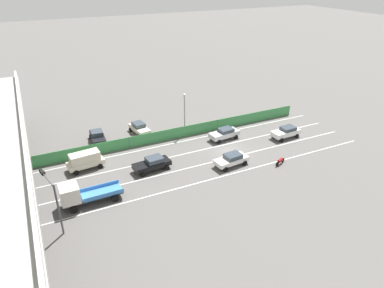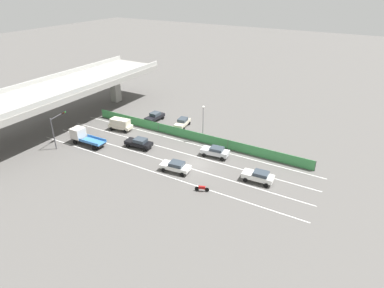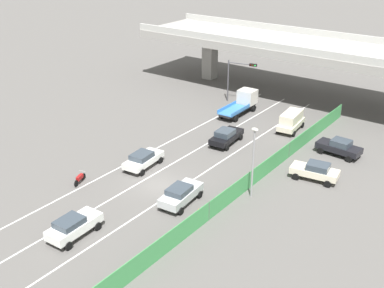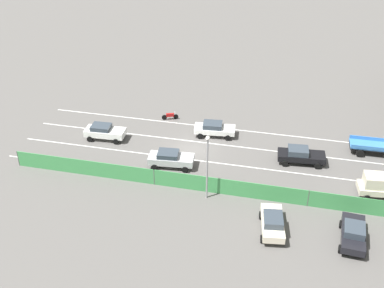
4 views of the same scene
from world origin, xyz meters
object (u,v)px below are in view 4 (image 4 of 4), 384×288
object	(u,v)px
car_sedan_silver	(171,158)
traffic_cone	(160,175)
motorcycle	(170,116)
street_lamp	(207,161)
car_van_cream	(384,185)
car_hatchback_white	(214,128)
car_sedan_black	(300,155)
car_sedan_white	(104,131)
parked_sedan_cream	(273,222)
parked_sedan_dark	(353,233)

from	to	relation	value
car_sedan_silver	traffic_cone	world-z (taller)	car_sedan_silver
motorcycle	street_lamp	xyz separation A→B (m)	(13.59, 7.15, 3.47)
car_van_cream	car_hatchback_white	bearing A→B (deg)	-113.37
car_sedan_black	car_sedan_white	world-z (taller)	car_sedan_white
car_sedan_white	car_van_cream	xyz separation A→B (m)	(3.84, 28.26, 0.31)
car_hatchback_white	parked_sedan_cream	size ratio (longest dim) A/B	1.03
car_sedan_silver	motorcycle	world-z (taller)	car_sedan_silver
traffic_cone	car_sedan_white	bearing A→B (deg)	-125.36
parked_sedan_dark	street_lamp	world-z (taller)	street_lamp
car_sedan_silver	car_sedan_white	bearing A→B (deg)	-112.74
car_sedan_white	parked_sedan_cream	size ratio (longest dim) A/B	0.99
car_sedan_silver	street_lamp	xyz separation A→B (m)	(4.13, 4.48, 3.01)
car_sedan_black	traffic_cone	bearing A→B (deg)	-66.07
car_sedan_white	traffic_cone	world-z (taller)	car_sedan_white
car_sedan_white	parked_sedan_dark	world-z (taller)	parked_sedan_dark
traffic_cone	car_sedan_black	bearing A→B (deg)	113.93
motorcycle	parked_sedan_dark	world-z (taller)	parked_sedan_dark
car_hatchback_white	parked_sedan_cream	xyz separation A→B (m)	(14.22, 7.53, 0.04)
car_van_cream	parked_sedan_dark	bearing A→B (deg)	-23.62
car_sedan_white	parked_sedan_cream	world-z (taller)	parked_sedan_cream
car_sedan_white	traffic_cone	bearing A→B (deg)	54.64
car_sedan_black	car_hatchback_white	size ratio (longest dim) A/B	1.05
car_sedan_white	car_hatchback_white	xyz separation A→B (m)	(-3.42, 11.45, -0.05)
car_sedan_white	parked_sedan_dark	xyz separation A→B (m)	(10.62, 25.30, -0.02)
motorcycle	parked_sedan_dark	bearing A→B (deg)	49.77
car_sedan_white	car_sedan_silver	size ratio (longest dim) A/B	0.96
car_van_cream	motorcycle	distance (m)	24.57
parked_sedan_cream	parked_sedan_dark	bearing A→B (deg)	91.59
motorcycle	traffic_cone	distance (m)	11.80
car_hatchback_white	car_sedan_black	bearing A→B (deg)	70.33
car_sedan_black	car_hatchback_white	bearing A→B (deg)	-109.67
car_van_cream	street_lamp	bearing A→B (deg)	-76.07
car_sedan_white	street_lamp	xyz separation A→B (m)	(7.66, 12.89, 3.00)
parked_sedan_dark	traffic_cone	world-z (taller)	parked_sedan_dark
car_hatchback_white	traffic_cone	world-z (taller)	car_hatchback_white
car_sedan_white	parked_sedan_cream	distance (m)	21.84
car_sedan_black	car_van_cream	size ratio (longest dim) A/B	1.06
car_sedan_silver	parked_sedan_cream	size ratio (longest dim) A/B	1.03
car_sedan_black	car_van_cream	bearing A→B (deg)	62.23
car_van_cream	parked_sedan_dark	distance (m)	7.40
car_sedan_white	car_sedan_silver	distance (m)	9.12
parked_sedan_cream	car_sedan_black	bearing A→B (deg)	170.24
car_sedan_silver	street_lamp	world-z (taller)	street_lamp
parked_sedan_dark	street_lamp	size ratio (longest dim) A/B	0.71
motorcycle	parked_sedan_cream	bearing A→B (deg)	38.39
car_sedan_black	car_hatchback_white	xyz separation A→B (m)	(-3.36, -9.40, -0.02)
parked_sedan_dark	car_sedan_white	bearing A→B (deg)	-112.78
car_hatchback_white	motorcycle	xyz separation A→B (m)	(-2.51, -5.72, -0.42)
car_sedan_black	traffic_cone	world-z (taller)	car_sedan_black
car_sedan_black	car_hatchback_white	world-z (taller)	car_sedan_black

